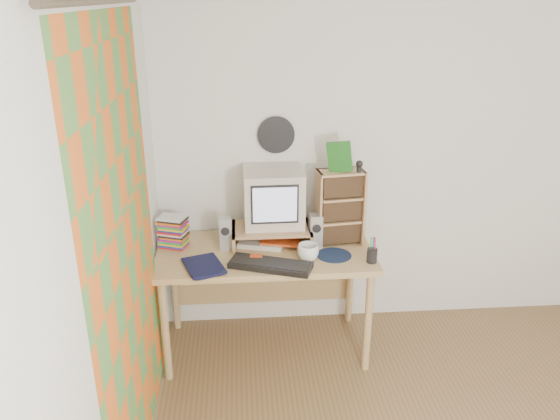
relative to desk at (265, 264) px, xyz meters
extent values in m
plane|color=white|center=(1.03, 0.31, 0.63)|extent=(3.50, 0.00, 3.50)
plane|color=white|center=(-0.72, -1.44, 0.63)|extent=(0.00, 3.50, 3.50)
plane|color=orange|center=(-0.68, -0.96, 0.53)|extent=(0.00, 2.20, 2.20)
cylinder|color=black|center=(0.10, 0.29, 0.81)|extent=(0.25, 0.02, 0.25)
cube|color=tan|center=(0.00, -0.06, 0.11)|extent=(1.40, 0.70, 0.04)
cube|color=tan|center=(0.00, 0.27, -0.24)|extent=(1.33, 0.02, 0.41)
cylinder|color=tan|center=(-0.64, -0.35, -0.26)|extent=(0.05, 0.05, 0.71)
cylinder|color=tan|center=(0.64, -0.35, -0.26)|extent=(0.05, 0.05, 0.71)
cylinder|color=tan|center=(-0.64, 0.23, -0.26)|extent=(0.05, 0.05, 0.71)
cylinder|color=tan|center=(0.64, 0.23, -0.26)|extent=(0.05, 0.05, 0.71)
cube|color=tan|center=(-0.20, 0.04, 0.19)|extent=(0.02, 0.30, 0.12)
cube|color=tan|center=(0.30, 0.04, 0.19)|extent=(0.02, 0.30, 0.12)
cube|color=tan|center=(0.05, 0.04, 0.24)|extent=(0.52, 0.30, 0.02)
cube|color=beige|center=(0.07, 0.09, 0.44)|extent=(0.40, 0.40, 0.37)
cube|color=#AAABAF|center=(-0.25, -0.01, 0.24)|extent=(0.08, 0.08, 0.21)
cube|color=#AAABAF|center=(0.34, -0.02, 0.25)|extent=(0.09, 0.09, 0.22)
cube|color=black|center=(0.02, -0.31, 0.15)|extent=(0.53, 0.33, 0.03)
cube|color=tan|center=(0.50, 0.03, 0.39)|extent=(0.32, 0.20, 0.50)
imported|color=white|center=(0.26, -0.23, 0.19)|extent=(0.15, 0.15, 0.11)
imported|color=black|center=(-0.48, -0.32, 0.16)|extent=(0.31, 0.27, 0.05)
cylinder|color=#101D38|center=(0.44, -0.18, 0.14)|extent=(0.27, 0.27, 0.00)
cube|color=#C03C14|center=(-0.06, -0.22, 0.15)|extent=(0.08, 0.06, 0.04)
cube|color=#1C611B|center=(0.48, 0.01, 0.73)|extent=(0.15, 0.08, 0.19)
camera|label=1|loc=(-0.15, -3.27, 1.69)|focal=35.00mm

